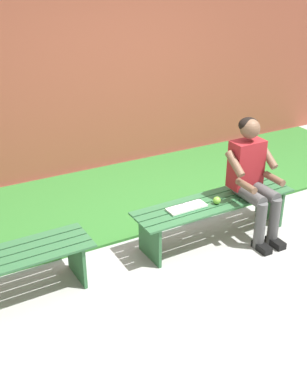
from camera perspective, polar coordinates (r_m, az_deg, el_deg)
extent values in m
cube|color=#9E9E99|center=(3.90, 1.64, -16.80)|extent=(10.00, 7.00, 0.04)
cube|color=#2D6B28|center=(5.62, -10.20, -2.00)|extent=(9.00, 1.86, 0.03)
cube|color=#9E4C38|center=(6.41, -8.89, 12.38)|extent=(9.50, 0.24, 2.26)
cube|color=#2D6038|center=(4.97, 6.25, -0.32)|extent=(1.78, 0.15, 0.02)
cube|color=#2D6038|center=(4.89, 7.04, -0.85)|extent=(1.78, 0.15, 0.02)
cube|color=#2D6038|center=(4.81, 7.85, -1.39)|extent=(1.78, 0.15, 0.02)
cube|color=#2D6038|center=(4.73, 8.69, -1.95)|extent=(1.78, 0.15, 0.02)
cube|color=#2D6038|center=(5.41, 13.82, -1.26)|extent=(0.04, 0.40, 0.42)
cube|color=#2D6038|center=(4.58, -0.45, -5.77)|extent=(0.04, 0.40, 0.42)
cube|color=#2D6038|center=(4.38, -9.27, -7.89)|extent=(0.04, 0.40, 0.42)
cube|color=maroon|center=(4.94, 11.10, 3.35)|extent=(0.34, 0.20, 0.50)
sphere|color=brown|center=(4.80, 11.56, 7.49)|extent=(0.20, 0.20, 0.20)
ellipsoid|color=black|center=(4.81, 11.37, 7.93)|extent=(0.20, 0.19, 0.15)
cylinder|color=#4C4C4C|center=(4.96, 13.09, 0.07)|extent=(0.13, 0.40, 0.13)
cylinder|color=#4C4C4C|center=(4.85, 11.48, -0.38)|extent=(0.13, 0.40, 0.13)
cylinder|color=#4C4C4C|center=(4.95, 14.29, -3.46)|extent=(0.11, 0.11, 0.51)
cube|color=black|center=(5.02, 14.47, -5.92)|extent=(0.10, 0.22, 0.07)
cylinder|color=#4C4C4C|center=(4.84, 12.70, -4.00)|extent=(0.11, 0.11, 0.51)
cube|color=black|center=(4.91, 12.90, -6.50)|extent=(0.10, 0.22, 0.07)
cylinder|color=brown|center=(4.99, 13.62, 4.20)|extent=(0.08, 0.28, 0.23)
cylinder|color=brown|center=(4.93, 14.34, 1.57)|extent=(0.07, 0.26, 0.07)
cylinder|color=brown|center=(4.73, 9.79, 3.34)|extent=(0.08, 0.28, 0.23)
cylinder|color=brown|center=(4.71, 11.10, 0.72)|extent=(0.07, 0.26, 0.07)
sphere|color=#72B738|center=(4.76, 7.65, -1.00)|extent=(0.08, 0.08, 0.08)
cube|color=white|center=(4.71, 5.06, -1.59)|extent=(0.20, 0.16, 0.02)
cube|color=white|center=(4.60, 2.95, -2.20)|extent=(0.20, 0.16, 0.02)
cube|color=#33724C|center=(4.66, 4.02, -1.99)|extent=(0.42, 0.17, 0.01)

